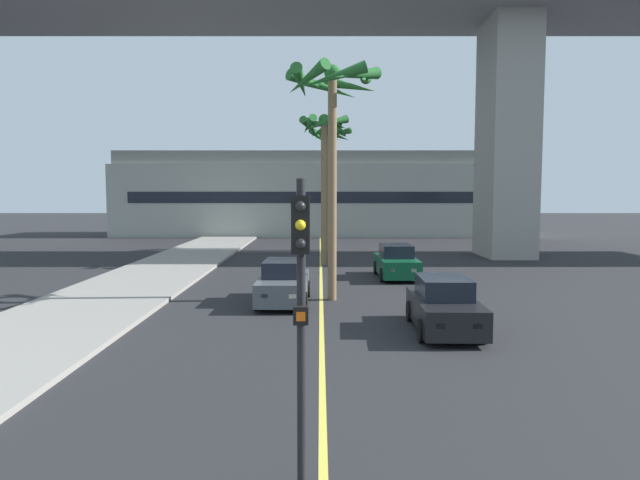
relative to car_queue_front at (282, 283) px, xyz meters
The scene contains 11 objects.
sidewalk_left 7.66m from the car_queue_front, 150.32° to the right, with size 4.80×80.00×0.15m, color gray.
lane_stripe_center 4.50m from the car_queue_front, 72.00° to the left, with size 0.14×56.00×0.01m, color #DBCC4C.
bridge_overpass 21.17m from the car_queue_front, 80.93° to the left, with size 84.37×8.00×18.80m.
pier_building_backdrop 33.81m from the car_queue_front, 87.66° to the left, with size 37.66×8.04×7.70m.
car_queue_front is the anchor object (origin of this frame).
car_queue_second 7.89m from the car_queue_front, 51.39° to the left, with size 1.88×4.12×1.56m.
car_queue_third 6.46m from the car_queue_front, 40.26° to the right, with size 1.93×4.15×1.56m.
traffic_light_median_near 13.19m from the car_queue_front, 85.28° to the right, with size 0.24×0.37×4.20m.
palm_tree_near_median 6.85m from the car_queue_front, 20.12° to the left, with size 3.59×3.60×8.64m.
palm_tree_mid_median 20.05m from the car_queue_front, 83.89° to the left, with size 3.06×3.06×8.55m.
palm_tree_far_median 12.60m from the car_queue_front, 82.03° to the left, with size 2.77×2.85×8.27m.
Camera 1 is at (-0.05, -0.68, 4.02)m, focal length 31.99 mm.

